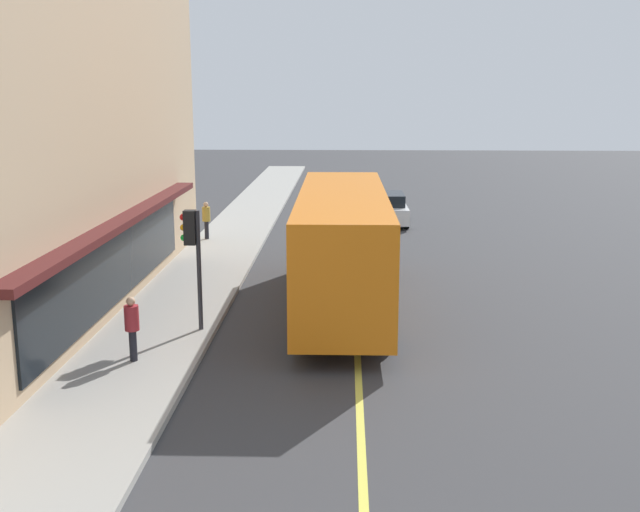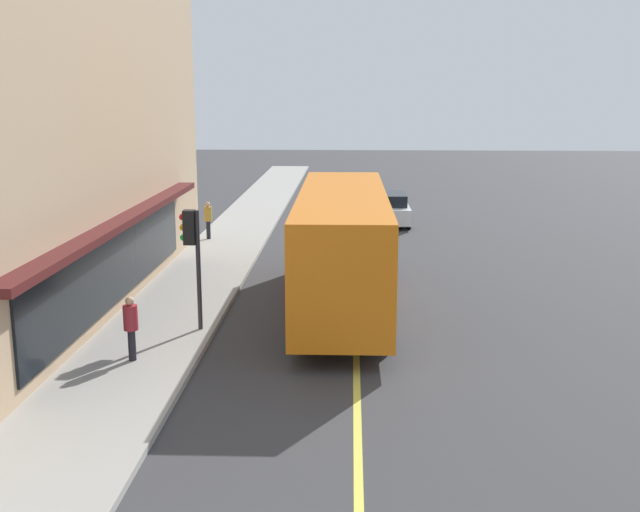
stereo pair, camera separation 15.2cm
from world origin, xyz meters
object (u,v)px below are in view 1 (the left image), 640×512
car_white (388,209)px  pedestrian_at_corner (206,217)px  pedestrian_by_curb (132,323)px  bus (342,243)px  traffic_light (192,241)px

car_white → pedestrian_at_corner: 9.41m
car_white → pedestrian_by_curb: bearing=160.7°
bus → traffic_light: bus is taller
traffic_light → pedestrian_by_curb: bearing=158.3°
bus → car_white: 15.07m
traffic_light → pedestrian_at_corner: 12.79m
pedestrian_at_corner → car_white: bearing=-58.1°
bus → car_white: size_ratio=2.59×
bus → pedestrian_by_curb: bearing=136.3°
car_white → pedestrian_at_corner: size_ratio=2.69×
car_white → pedestrian_at_corner: pedestrian_at_corner is taller
bus → pedestrian_at_corner: 11.54m
bus → pedestrian_at_corner: (9.90, 5.86, -0.88)m
car_white → pedestrian_by_curb: pedestrian_by_curb is taller
car_white → traffic_light: bearing=161.0°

